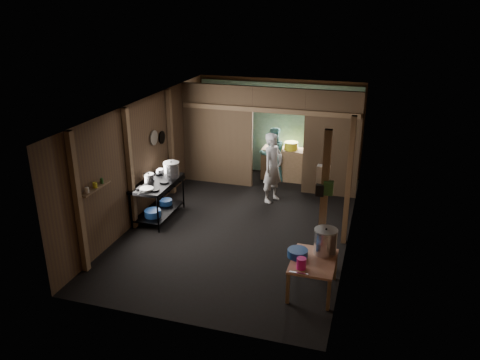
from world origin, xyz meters
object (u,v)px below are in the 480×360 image
(gas_range, at_px, (158,200))
(cook, at_px, (273,168))
(yellow_tub, at_px, (291,146))
(stock_pot, at_px, (325,242))
(pink_bucket, at_px, (301,263))
(stove_pot_large, at_px, (171,170))
(prep_table, at_px, (313,276))

(gas_range, distance_m, cook, 2.78)
(gas_range, xyz_separation_m, yellow_tub, (2.33, 3.18, 0.52))
(stock_pot, height_order, pink_bucket, stock_pot)
(stove_pot_large, relative_size, pink_bucket, 1.93)
(prep_table, relative_size, stock_pot, 2.14)
(prep_table, bearing_deg, gas_range, 153.55)
(stock_pot, bearing_deg, gas_range, 158.01)
(yellow_tub, bearing_deg, stock_pot, -72.18)
(stove_pot_large, bearing_deg, pink_bucket, -36.99)
(prep_table, height_order, stock_pot, stock_pot)
(gas_range, height_order, yellow_tub, yellow_tub)
(gas_range, relative_size, pink_bucket, 7.78)
(pink_bucket, xyz_separation_m, yellow_tub, (-1.23, 5.33, 0.27))
(stove_pot_large, height_order, cook, cook)
(gas_range, height_order, cook, cook)
(prep_table, bearing_deg, cook, 113.36)
(yellow_tub, bearing_deg, gas_range, -126.27)
(cook, bearing_deg, stock_pot, -128.92)
(gas_range, distance_m, prep_table, 4.15)
(gas_range, relative_size, cook, 0.86)
(stock_pot, height_order, cook, cook)
(stove_pot_large, xyz_separation_m, pink_bucket, (3.39, -2.55, -0.34))
(gas_range, height_order, stock_pot, stock_pot)
(stove_pot_large, bearing_deg, cook, 31.91)
(gas_range, bearing_deg, yellow_tub, 53.73)
(pink_bucket, bearing_deg, stock_pot, 63.86)
(stock_pot, xyz_separation_m, cook, (-1.66, 3.21, 0.05))
(stove_pot_large, xyz_separation_m, stock_pot, (3.68, -1.95, -0.22))
(stove_pot_large, distance_m, yellow_tub, 3.52)
(stove_pot_large, bearing_deg, prep_table, -32.35)
(stock_pot, relative_size, pink_bucket, 2.49)
(pink_bucket, distance_m, cook, 4.05)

